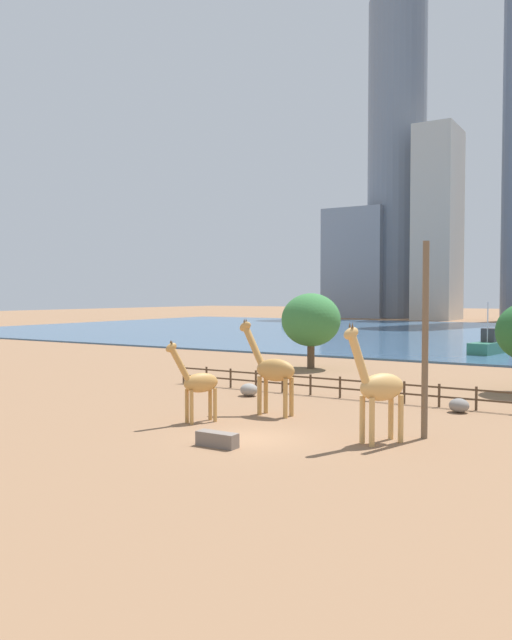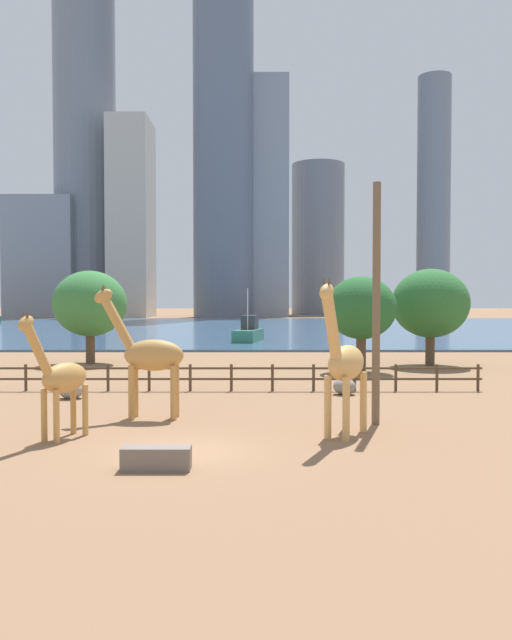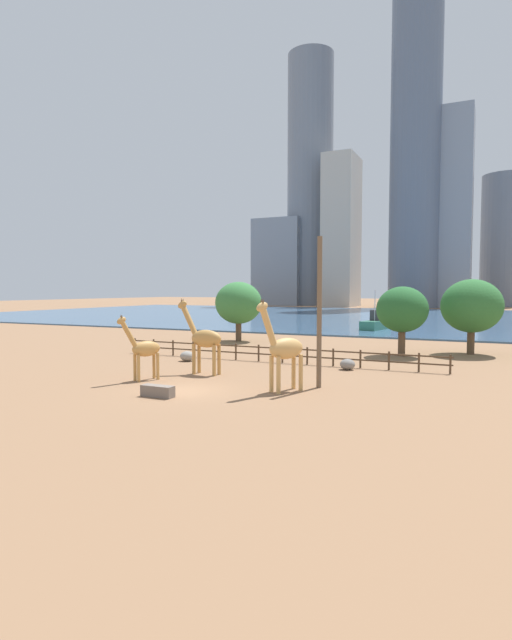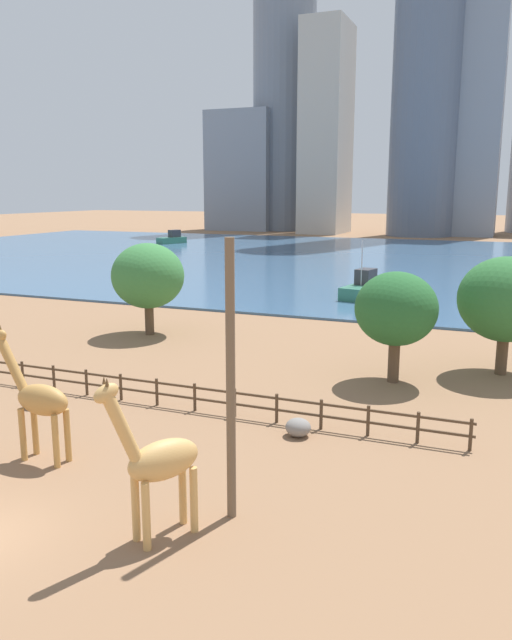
# 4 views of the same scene
# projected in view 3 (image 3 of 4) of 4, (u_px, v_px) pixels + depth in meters

# --- Properties ---
(ground_plane) EXTENTS (400.00, 400.00, 0.00)m
(ground_plane) POSITION_uv_depth(u_px,v_px,m) (405.00, 317.00, 99.84)
(ground_plane) COLOR #8C6647
(harbor_water) EXTENTS (180.00, 86.00, 0.20)m
(harbor_water) POSITION_uv_depth(u_px,v_px,m) (402.00, 317.00, 97.12)
(harbor_water) COLOR #3D6084
(harbor_water) RESTS_ON ground
(giraffe_tall) EXTENTS (1.73, 2.77, 4.11)m
(giraffe_tall) POSITION_uv_depth(u_px,v_px,m) (144.00, 349.00, 30.51)
(giraffe_tall) COLOR #C18C47
(giraffe_tall) RESTS_ON ground
(giraffe_companion) EXTENTS (3.44, 0.96, 5.01)m
(giraffe_companion) POSITION_uv_depth(u_px,v_px,m) (204.00, 338.00, 32.74)
(giraffe_companion) COLOR #C18C47
(giraffe_companion) RESTS_ON ground
(giraffe_young) EXTENTS (2.12, 3.06, 5.12)m
(giraffe_young) POSITION_uv_depth(u_px,v_px,m) (284.00, 348.00, 27.12)
(giraffe_young) COLOR tan
(giraffe_young) RESTS_ON ground
(utility_pole) EXTENTS (0.28, 0.28, 8.56)m
(utility_pole) POSITION_uv_depth(u_px,v_px,m) (319.00, 313.00, 28.14)
(utility_pole) COLOR brown
(utility_pole) RESTS_ON ground
(boulder_near_fence) EXTENTS (1.12, 1.04, 0.78)m
(boulder_near_fence) POSITION_uv_depth(u_px,v_px,m) (187.00, 356.00, 38.81)
(boulder_near_fence) COLOR gray
(boulder_near_fence) RESTS_ON ground
(boulder_by_pole) EXTENTS (1.05, 1.00, 0.75)m
(boulder_by_pole) POSITION_uv_depth(u_px,v_px,m) (347.00, 364.00, 34.66)
(boulder_by_pole) COLOR gray
(boulder_by_pole) RESTS_ON ground
(feeding_trough) EXTENTS (1.80, 0.60, 0.60)m
(feeding_trough) POSITION_uv_depth(u_px,v_px,m) (158.00, 391.00, 25.93)
(feeding_trough) COLOR #72665B
(feeding_trough) RESTS_ON ground
(enclosure_fence) EXTENTS (26.12, 0.14, 1.30)m
(enclosure_fence) POSITION_uv_depth(u_px,v_px,m) (271.00, 352.00, 38.27)
(enclosure_fence) COLOR #4C3826
(enclosure_fence) RESTS_ON ground
(tree_left_large) EXTENTS (5.09, 5.09, 6.46)m
(tree_left_large) POSITION_uv_depth(u_px,v_px,m) (472.00, 306.00, 42.68)
(tree_left_large) COLOR brown
(tree_left_large) RESTS_ON ground
(tree_center_broad) EXTENTS (5.00, 5.00, 6.39)m
(tree_center_broad) POSITION_uv_depth(u_px,v_px,m) (238.00, 303.00, 53.45)
(tree_center_broad) COLOR brown
(tree_center_broad) RESTS_ON ground
(tree_right_tall) EXTENTS (4.26, 4.26, 5.83)m
(tree_right_tall) POSITION_uv_depth(u_px,v_px,m) (402.00, 310.00, 41.61)
(tree_right_tall) COLOR brown
(tree_right_tall) RESTS_ON ground
(boat_ferry) EXTENTS (4.08, 6.12, 2.54)m
(boat_ferry) POSITION_uv_depth(u_px,v_px,m) (231.00, 307.00, 130.60)
(boat_ferry) COLOR #337259
(boat_ferry) RESTS_ON harbor_water
(boat_sailboat) EXTENTS (3.20, 6.20, 5.31)m
(boat_sailboat) POSITION_uv_depth(u_px,v_px,m) (376.00, 323.00, 67.27)
(boat_sailboat) COLOR #337259
(boat_sailboat) RESTS_ON harbor_water
(skyline_tower_needle) EXTENTS (9.22, 13.78, 59.23)m
(skyline_tower_needle) POSITION_uv_depth(u_px,v_px,m) (456.00, 210.00, 150.86)
(skyline_tower_needle) COLOR gray
(skyline_tower_needle) RESTS_ON ground
(skyline_block_central) EXTENTS (9.73, 15.04, 48.33)m
(skyline_block_central) POSITION_uv_depth(u_px,v_px,m) (341.00, 232.00, 161.78)
(skyline_block_central) COLOR #B7B2A8
(skyline_block_central) RESTS_ON ground
(skyline_tower_glass) EXTENTS (15.83, 15.83, 86.24)m
(skyline_tower_glass) POSITION_uv_depth(u_px,v_px,m) (310.00, 182.00, 174.04)
(skyline_tower_glass) COLOR slate
(skyline_tower_glass) RESTS_ON ground
(skyline_block_right) EXTENTS (14.82, 14.82, 109.64)m
(skyline_block_right) POSITION_uv_depth(u_px,v_px,m) (416.00, 124.00, 148.97)
(skyline_block_right) COLOR slate
(skyline_block_right) RESTS_ON ground
(skyline_tower_short) EXTENTS (14.78, 14.78, 42.20)m
(skyline_tower_short) POSITION_uv_depth(u_px,v_px,m) (505.00, 241.00, 161.09)
(skyline_tower_short) COLOR slate
(skyline_tower_short) RESTS_ON ground
(skyline_block_wide) EXTENTS (17.22, 12.98, 30.11)m
(skyline_block_wide) POSITION_uv_depth(u_px,v_px,m) (280.00, 262.00, 176.39)
(skyline_block_wide) COLOR gray
(skyline_block_wide) RESTS_ON ground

